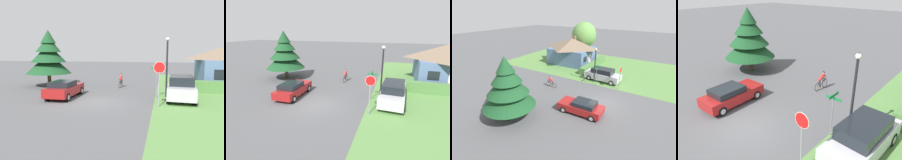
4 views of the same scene
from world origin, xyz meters
TOP-DOWN VIEW (x-y plane):
  - ground_plane at (0.00, 0.00)m, footprint 140.00×140.00m
  - sedan_left_lane at (-2.88, 1.16)m, footprint 1.98×4.39m
  - cyclist at (0.48, 7.26)m, footprint 0.44×1.69m
  - parked_suv_right at (6.09, 2.46)m, footprint 2.20×4.96m
  - stop_sign at (4.49, -0.31)m, footprint 0.75×0.07m
  - street_lamp at (5.00, 3.27)m, footprint 0.29×0.29m
  - street_name_sign at (4.22, 2.65)m, footprint 0.90×0.90m
  - conifer_tall_near at (-7.10, 6.32)m, footprint 4.70×4.70m

SIDE VIEW (x-z plane):
  - ground_plane at x=0.00m, z-range 0.00..0.00m
  - sedan_left_lane at x=-2.88m, z-range 0.01..1.36m
  - cyclist at x=0.48m, z-range -0.03..1.43m
  - parked_suv_right at x=6.09m, z-range 0.00..1.81m
  - street_name_sign at x=4.22m, z-range 0.51..3.08m
  - stop_sign at x=4.49m, z-range 0.63..3.60m
  - street_lamp at x=5.00m, z-range 0.42..5.23m
  - conifer_tall_near at x=-7.10m, z-range 0.16..6.09m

